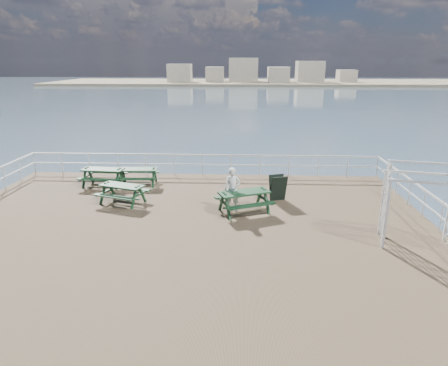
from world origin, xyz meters
TOP-DOWN VIEW (x-y plane):
  - ground at (0.00, 0.00)m, footprint 18.00×14.00m
  - sea_backdrop at (12.54, 134.07)m, footprint 300.00×300.00m
  - railing at (-0.07, 2.57)m, footprint 17.77×13.76m
  - picnic_table_a at (-4.48, 4.78)m, footprint 2.04×1.70m
  - picnic_table_b at (-2.89, 5.01)m, footprint 1.89×1.55m
  - picnic_table_c at (2.14, 1.62)m, footprint 2.42×2.23m
  - picnic_table_d at (-2.89, 2.45)m, footprint 2.17×1.95m
  - trellis_arbor at (7.60, -0.97)m, footprint 2.39×1.61m
  - sandwich_board at (3.55, 3.08)m, footprint 0.79×0.68m
  - person at (1.68, 1.75)m, footprint 0.66×0.45m

SIDE VIEW (x-z plane):
  - sea_backdrop at x=12.54m, z-range -5.11..4.09m
  - ground at x=0.00m, z-range -0.30..0.00m
  - sandwich_board at x=3.55m, z-range -0.01..1.08m
  - picnic_table_d at x=-2.89m, z-range 0.12..1.00m
  - picnic_table_b at x=-2.89m, z-range 0.12..1.01m
  - picnic_table_a at x=-4.48m, z-range 0.13..1.06m
  - picnic_table_c at x=2.14m, z-range 0.13..1.08m
  - person at x=1.68m, z-range 0.00..1.74m
  - railing at x=-0.07m, z-range 0.32..1.42m
  - trellis_arbor at x=7.60m, z-range -0.15..2.57m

